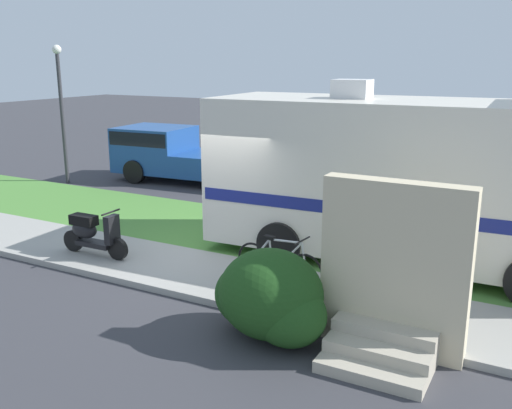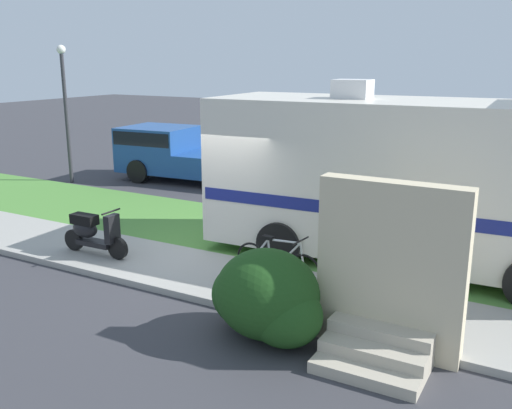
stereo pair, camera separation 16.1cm
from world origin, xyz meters
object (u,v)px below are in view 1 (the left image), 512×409
at_px(scooter, 92,233).
at_px(street_lamp_post, 61,101).
at_px(motorhome_rv, 412,176).
at_px(bicycle, 279,263).
at_px(pickup_truck_near, 176,152).
at_px(bottle_green, 334,303).

bearing_deg(scooter, street_lamp_post, 139.85).
bearing_deg(scooter, motorhome_rv, 27.02).
xyz_separation_m(motorhome_rv, scooter, (-5.58, -2.85, -1.18)).
height_order(bicycle, pickup_truck_near, pickup_truck_near).
xyz_separation_m(scooter, pickup_truck_near, (-3.16, 7.16, 0.35)).
distance_m(motorhome_rv, street_lamp_post, 11.82).
height_order(motorhome_rv, pickup_truck_near, motorhome_rv).
bearing_deg(pickup_truck_near, street_lamp_post, -143.63).
distance_m(scooter, pickup_truck_near, 7.83).
bearing_deg(bicycle, street_lamp_post, 155.01).
bearing_deg(pickup_truck_near, bottle_green, -41.06).
height_order(pickup_truck_near, bottle_green, pickup_truck_near).
bearing_deg(street_lamp_post, bottle_green, -24.81).
distance_m(pickup_truck_near, bottle_green, 11.07).
bearing_deg(bottle_green, bicycle, 156.67).
bearing_deg(scooter, bottle_green, -1.11).
bearing_deg(motorhome_rv, street_lamp_post, 169.16).
bearing_deg(pickup_truck_near, bicycle, -43.45).
xyz_separation_m(scooter, bicycle, (3.94, 0.43, -0.09)).
bearing_deg(bottle_green, pickup_truck_near, 138.94).
bearing_deg(street_lamp_post, scooter, -40.15).
relative_size(scooter, bottle_green, 7.09).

